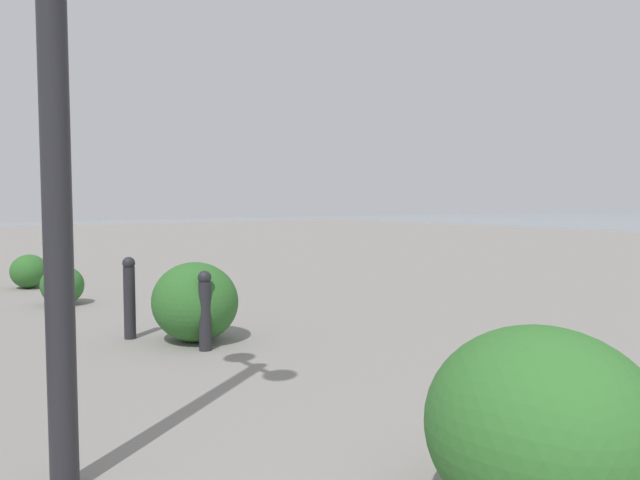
% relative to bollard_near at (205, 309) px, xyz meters
% --- Properties ---
extents(bollard_near, '(0.13, 0.13, 0.77)m').
position_rel_bollard_near_xyz_m(bollard_near, '(0.00, 0.00, 0.00)').
color(bollard_near, '#232328').
rests_on(bollard_near, ground).
extents(bollard_mid, '(0.13, 0.13, 0.85)m').
position_rel_bollard_near_xyz_m(bollard_mid, '(0.92, 0.42, 0.04)').
color(bollard_mid, '#232328').
rests_on(bollard_mid, ground).
extents(shrub_low, '(0.63, 0.57, 0.54)m').
position_rel_bollard_near_xyz_m(shrub_low, '(3.50, 0.49, -0.13)').
color(shrub_low, '#2D6628').
rests_on(shrub_low, ground).
extents(shrub_round, '(0.64, 0.58, 0.55)m').
position_rel_bollard_near_xyz_m(shrub_round, '(5.48, 0.54, -0.13)').
color(shrub_round, '#2D6628').
rests_on(shrub_round, ground).
extents(shrub_wide, '(1.06, 0.96, 0.90)m').
position_rel_bollard_near_xyz_m(shrub_wide, '(-3.80, 0.20, 0.05)').
color(shrub_wide, '#2D6628').
rests_on(shrub_wide, ground).
extents(shrub_tall, '(0.95, 0.86, 0.81)m').
position_rel_bollard_near_xyz_m(shrub_tall, '(0.42, -0.09, 0.00)').
color(shrub_tall, '#2D6628').
rests_on(shrub_tall, ground).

